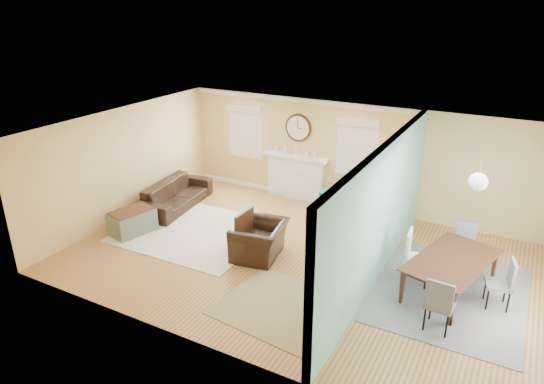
% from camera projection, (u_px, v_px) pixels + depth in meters
% --- Properties ---
extents(floor, '(9.00, 9.00, 0.00)m').
position_uv_depth(floor, '(300.00, 260.00, 9.65)').
color(floor, '#915A2A').
rests_on(floor, ground).
extents(wall_back, '(9.00, 0.02, 2.60)m').
position_uv_depth(wall_back, '(355.00, 157.00, 11.62)').
color(wall_back, '#E8BD78').
rests_on(wall_back, ground).
extents(wall_front, '(9.00, 0.02, 2.60)m').
position_uv_depth(wall_front, '(209.00, 273.00, 6.72)').
color(wall_front, '#E8BD78').
rests_on(wall_front, ground).
extents(wall_left, '(0.02, 6.00, 2.60)m').
position_uv_depth(wall_left, '(125.00, 164.00, 11.16)').
color(wall_left, '#E8BD78').
rests_on(wall_left, ground).
extents(ceiling, '(9.00, 6.00, 0.02)m').
position_uv_depth(ceiling, '(303.00, 133.00, 8.69)').
color(ceiling, white).
rests_on(ceiling, wall_back).
extents(partition, '(0.17, 6.00, 2.60)m').
position_uv_depth(partition, '(384.00, 207.00, 8.71)').
color(partition, '#E8BD78').
rests_on(partition, ground).
extents(fireplace, '(1.70, 0.30, 1.17)m').
position_uv_depth(fireplace, '(296.00, 176.00, 12.44)').
color(fireplace, white).
rests_on(fireplace, ground).
extents(wall_clock, '(0.70, 0.07, 0.70)m').
position_uv_depth(wall_clock, '(298.00, 128.00, 12.05)').
color(wall_clock, '#46281B').
rests_on(wall_clock, wall_back).
extents(window_left, '(1.05, 0.13, 1.42)m').
position_uv_depth(window_left, '(245.00, 128.00, 12.79)').
color(window_left, white).
rests_on(window_left, wall_back).
extents(window_right, '(1.05, 0.13, 1.42)m').
position_uv_depth(window_right, '(357.00, 144.00, 11.42)').
color(window_right, white).
rests_on(window_right, wall_back).
extents(pendant, '(0.30, 0.30, 0.55)m').
position_uv_depth(pendant, '(478.00, 182.00, 7.51)').
color(pendant, gold).
rests_on(pendant, ceiling).
extents(rug_cream, '(3.11, 2.71, 0.02)m').
position_uv_depth(rug_cream, '(195.00, 232.00, 10.81)').
color(rug_cream, '#F5E9CF').
rests_on(rug_cream, floor).
extents(rug_jute, '(2.34, 1.99, 0.01)m').
position_uv_depth(rug_jute, '(286.00, 309.00, 8.13)').
color(rug_jute, tan).
rests_on(rug_jute, floor).
extents(rug_grey, '(2.49, 3.11, 0.01)m').
position_uv_depth(rug_grey, '(449.00, 293.00, 8.56)').
color(rug_grey, slate).
rests_on(rug_grey, floor).
extents(sofa, '(1.15, 2.33, 0.65)m').
position_uv_depth(sofa, '(176.00, 195.00, 11.99)').
color(sofa, black).
rests_on(sofa, floor).
extents(eames_chair, '(1.13, 1.24, 0.71)m').
position_uv_depth(eames_chair, '(260.00, 240.00, 9.67)').
color(eames_chair, black).
rests_on(eames_chair, floor).
extents(green_chair, '(0.93, 0.94, 0.64)m').
position_uv_depth(green_chair, '(339.00, 204.00, 11.44)').
color(green_chair, '#006C4C').
rests_on(green_chair, floor).
extents(trunk, '(0.78, 1.05, 0.54)m').
position_uv_depth(trunk, '(132.00, 222.00, 10.67)').
color(trunk, '#5A725C').
rests_on(trunk, floor).
extents(credenza, '(0.54, 1.58, 0.80)m').
position_uv_depth(credenza, '(384.00, 224.00, 10.24)').
color(credenza, '#A56D43').
rests_on(credenza, floor).
extents(tv, '(0.18, 1.12, 0.64)m').
position_uv_depth(tv, '(386.00, 193.00, 9.98)').
color(tv, black).
rests_on(tv, credenza).
extents(garden_stool, '(0.34, 0.34, 0.50)m').
position_uv_depth(garden_stool, '(362.00, 254.00, 9.37)').
color(garden_stool, white).
rests_on(garden_stool, floor).
extents(potted_plant, '(0.35, 0.39, 0.42)m').
position_uv_depth(potted_plant, '(364.00, 233.00, 9.19)').
color(potted_plant, '#337F33').
rests_on(potted_plant, garden_stool).
extents(dining_table, '(1.53, 2.14, 0.68)m').
position_uv_depth(dining_table, '(452.00, 277.00, 8.43)').
color(dining_table, '#46281B').
rests_on(dining_table, floor).
extents(dining_chair_n, '(0.45, 0.45, 0.87)m').
position_uv_depth(dining_chair_n, '(466.00, 242.00, 9.25)').
color(dining_chair_n, slate).
rests_on(dining_chair_n, floor).
extents(dining_chair_s, '(0.45, 0.45, 0.94)m').
position_uv_depth(dining_chair_s, '(441.00, 299.00, 7.45)').
color(dining_chair_s, slate).
rests_on(dining_chair_s, floor).
extents(dining_chair_w, '(0.49, 0.49, 1.01)m').
position_uv_depth(dining_chair_w, '(419.00, 254.00, 8.68)').
color(dining_chair_w, white).
rests_on(dining_chair_w, floor).
extents(dining_chair_e, '(0.47, 0.47, 0.89)m').
position_uv_depth(dining_chair_e, '(499.00, 280.00, 8.01)').
color(dining_chair_e, slate).
rests_on(dining_chair_e, floor).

